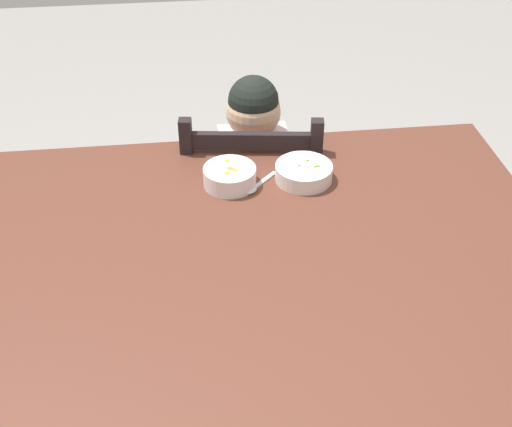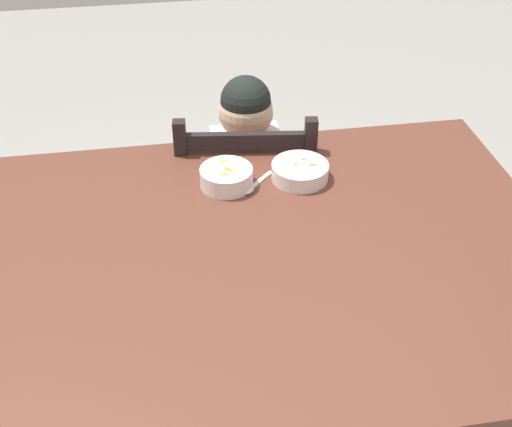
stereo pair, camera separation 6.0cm
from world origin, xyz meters
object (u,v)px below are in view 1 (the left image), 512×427
child_figure (254,172)px  bowl_of_carrots (230,176)px  spoon (255,187)px  bowl_of_peas (304,172)px  dining_table (238,281)px  dining_chair (252,217)px

child_figure → bowl_of_carrots: (-0.10, -0.29, 0.19)m
spoon → bowl_of_peas: bearing=10.7°
dining_table → spoon: 0.30m
dining_chair → bowl_of_peas: dining_chair is taller
child_figure → spoon: (-0.04, -0.32, 0.16)m
dining_chair → spoon: (-0.03, -0.33, 0.35)m
dining_table → child_figure: (0.11, 0.59, -0.07)m
dining_table → bowl_of_carrots: 0.32m
dining_table → dining_chair: dining_chair is taller
dining_table → dining_chair: (0.10, 0.60, -0.26)m
dining_chair → spoon: size_ratio=7.79×
bowl_of_peas → spoon: (-0.14, -0.03, -0.02)m
child_figure → spoon: child_figure is taller
dining_table → spoon: bearing=74.8°
child_figure → spoon: size_ratio=8.29×
dining_table → bowl_of_carrots: size_ratio=11.02×
dining_chair → bowl_of_peas: bearing=-70.0°
dining_table → bowl_of_peas: (0.21, 0.30, 0.11)m
child_figure → dining_chair: bearing=133.3°
spoon → bowl_of_carrots: bearing=158.3°
child_figure → bowl_of_carrots: child_figure is taller
child_figure → bowl_of_peas: (0.10, -0.29, 0.18)m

